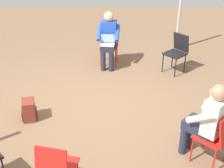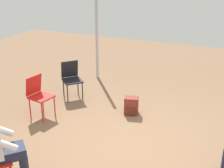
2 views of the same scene
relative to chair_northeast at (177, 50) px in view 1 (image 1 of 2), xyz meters
name	(u,v)px [view 1 (image 1 of 2)]	position (x,y,z in m)	size (l,w,h in m)	color
ground_plane	(98,109)	(-1.63, -1.58, -0.50)	(14.00, 14.00, 0.00)	brown
chair_northeast	(177,50)	(0.00, 0.00, 0.00)	(0.58, 0.58, 0.85)	black
chair_north	(109,43)	(-1.49, 0.42, 0.00)	(0.43, 0.46, 0.85)	red
chair_south	(56,167)	(-1.98, -3.58, 0.00)	(0.47, 0.51, 0.85)	red
chair_southeast	(217,136)	(0.07, -2.94, 0.00)	(0.59, 0.58, 0.85)	red
person_with_laptop	(108,37)	(-1.50, 0.25, 0.20)	(0.52, 0.54, 1.24)	#23283D
person_in_white	(208,118)	(-0.06, -2.83, 0.20)	(0.63, 0.63, 1.24)	#23283D
backpack_near_laptop_user	(29,111)	(-2.77, -1.92, -0.34)	(0.29, 0.32, 0.36)	maroon
tent_pole_far	(180,6)	(0.22, 1.30, 0.63)	(0.07, 0.07, 2.24)	#B2B2B7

